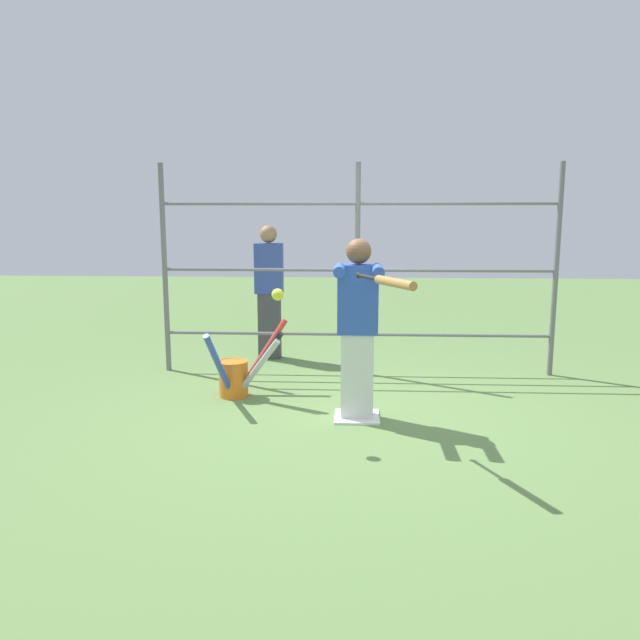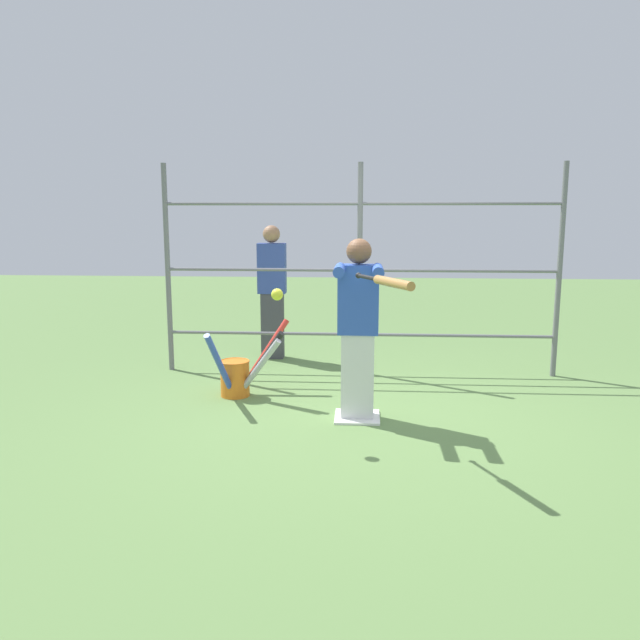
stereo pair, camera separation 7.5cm
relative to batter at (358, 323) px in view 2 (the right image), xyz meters
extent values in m
plane|color=#608447|center=(0.00, -0.02, -0.86)|extent=(24.00, 24.00, 0.00)
cube|color=white|center=(0.00, -0.02, -0.85)|extent=(0.40, 0.40, 0.02)
cylinder|color=slate|center=(-2.18, -1.62, 0.31)|extent=(0.06, 0.06, 2.35)
cylinder|color=slate|center=(0.00, -1.62, 0.31)|extent=(0.06, 0.06, 2.35)
cylinder|color=slate|center=(2.18, -1.62, 0.31)|extent=(0.06, 0.06, 2.35)
cylinder|color=slate|center=(0.00, -1.62, -0.42)|extent=(4.37, 0.04, 0.04)
cylinder|color=slate|center=(0.00, -1.62, 0.31)|extent=(4.37, 0.04, 0.04)
cylinder|color=slate|center=(0.00, -1.62, 1.04)|extent=(4.37, 0.04, 0.04)
cube|color=silver|center=(0.00, -0.02, -0.48)|extent=(0.29, 0.19, 0.77)
cube|color=#2D51B7|center=(0.00, -0.02, 0.21)|extent=(0.36, 0.21, 0.60)
sphere|color=brown|center=(0.00, -0.02, 0.63)|extent=(0.22, 0.22, 0.22)
cylinder|color=#2D51B7|center=(-0.16, 0.20, 0.48)|extent=(0.09, 0.43, 0.09)
cylinder|color=#2D51B7|center=(0.16, 0.19, 0.48)|extent=(0.09, 0.43, 0.09)
sphere|color=black|center=(0.00, 0.41, 0.46)|extent=(0.05, 0.05, 0.05)
cylinder|color=black|center=(-0.07, 0.57, 0.46)|extent=(0.17, 0.33, 0.03)
cylinder|color=#B27F42|center=(-0.25, 0.97, 0.47)|extent=(0.27, 0.50, 0.07)
sphere|color=yellow|center=(0.64, 0.47, 0.31)|extent=(0.10, 0.10, 0.10)
cylinder|color=orange|center=(1.23, -0.62, -0.69)|extent=(0.29, 0.29, 0.36)
torus|color=orange|center=(1.23, -0.62, -0.51)|extent=(0.30, 0.30, 0.01)
cylinder|color=#B2B2B7|center=(0.96, -0.47, -0.53)|extent=(0.50, 0.32, 0.63)
cylinder|color=black|center=(0.95, -0.49, -0.50)|extent=(0.52, 0.29, 0.69)
cylinder|color=red|center=(0.96, -0.79, -0.48)|extent=(0.51, 0.36, 0.72)
cylinder|color=#334CB2|center=(1.30, -0.33, -0.48)|extent=(0.19, 0.54, 0.72)
cube|color=#3F3F47|center=(1.08, -2.28, -0.45)|extent=(0.27, 0.17, 0.82)
cube|color=#334799|center=(1.08, -2.28, 0.27)|extent=(0.34, 0.19, 0.62)
sphere|color=#9E7051|center=(1.08, -2.28, 0.69)|extent=(0.21, 0.21, 0.21)
camera|label=1|loc=(0.05, 5.35, 0.96)|focal=35.00mm
camera|label=2|loc=(-0.03, 5.34, 0.96)|focal=35.00mm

